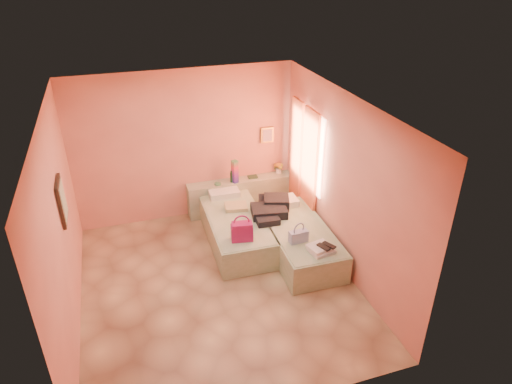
{
  "coord_description": "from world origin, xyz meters",
  "views": [
    {
      "loc": [
        -1.14,
        -5.4,
        4.55
      ],
      "look_at": [
        0.89,
        0.85,
        1.04
      ],
      "focal_mm": 32.0,
      "sensor_mm": 36.0,
      "label": 1
    }
  ],
  "objects_px": {
    "flower_vase": "(278,167)",
    "blue_handbag": "(299,236)",
    "headboard_ledge": "(241,195)",
    "towel_stack": "(321,249)",
    "green_book": "(253,177)",
    "bed_left": "(236,229)",
    "water_bottle": "(232,177)",
    "magenta_handbag": "(242,231)",
    "bed_right": "(298,240)"
  },
  "relations": [
    {
      "from": "magenta_handbag",
      "to": "towel_stack",
      "type": "height_order",
      "value": "magenta_handbag"
    },
    {
      "from": "bed_right",
      "to": "magenta_handbag",
      "type": "relative_size",
      "value": 5.93
    },
    {
      "from": "bed_left",
      "to": "flower_vase",
      "type": "xyz_separation_m",
      "value": [
        1.19,
        1.12,
        0.53
      ]
    },
    {
      "from": "bed_left",
      "to": "flower_vase",
      "type": "bearing_deg",
      "value": 44.67
    },
    {
      "from": "bed_right",
      "to": "green_book",
      "type": "height_order",
      "value": "green_book"
    },
    {
      "from": "headboard_ledge",
      "to": "towel_stack",
      "type": "distance_m",
      "value": 2.5
    },
    {
      "from": "bed_left",
      "to": "magenta_handbag",
      "type": "relative_size",
      "value": 5.93
    },
    {
      "from": "magenta_handbag",
      "to": "flower_vase",
      "type": "bearing_deg",
      "value": 64.38
    },
    {
      "from": "water_bottle",
      "to": "green_book",
      "type": "bearing_deg",
      "value": 7.89
    },
    {
      "from": "flower_vase",
      "to": "bed_left",
      "type": "bearing_deg",
      "value": -136.9
    },
    {
      "from": "flower_vase",
      "to": "magenta_handbag",
      "type": "distance_m",
      "value": 2.22
    },
    {
      "from": "headboard_ledge",
      "to": "water_bottle",
      "type": "bearing_deg",
      "value": -167.63
    },
    {
      "from": "bed_left",
      "to": "water_bottle",
      "type": "bearing_deg",
      "value": 79.58
    },
    {
      "from": "headboard_ledge",
      "to": "towel_stack",
      "type": "relative_size",
      "value": 5.86
    },
    {
      "from": "water_bottle",
      "to": "flower_vase",
      "type": "xyz_separation_m",
      "value": [
        0.98,
        0.1,
        0.01
      ]
    },
    {
      "from": "headboard_ledge",
      "to": "green_book",
      "type": "height_order",
      "value": "green_book"
    },
    {
      "from": "blue_handbag",
      "to": "flower_vase",
      "type": "bearing_deg",
      "value": 73.89
    },
    {
      "from": "bed_left",
      "to": "magenta_handbag",
      "type": "distance_m",
      "value": 0.81
    },
    {
      "from": "headboard_ledge",
      "to": "bed_right",
      "type": "height_order",
      "value": "headboard_ledge"
    },
    {
      "from": "bed_left",
      "to": "flower_vase",
      "type": "distance_m",
      "value": 1.72
    },
    {
      "from": "bed_right",
      "to": "towel_stack",
      "type": "relative_size",
      "value": 5.71
    },
    {
      "from": "magenta_handbag",
      "to": "blue_handbag",
      "type": "height_order",
      "value": "magenta_handbag"
    },
    {
      "from": "blue_handbag",
      "to": "towel_stack",
      "type": "distance_m",
      "value": 0.43
    },
    {
      "from": "green_book",
      "to": "flower_vase",
      "type": "xyz_separation_m",
      "value": [
        0.55,
        0.04,
        0.11
      ]
    },
    {
      "from": "bed_right",
      "to": "magenta_handbag",
      "type": "distance_m",
      "value": 1.07
    },
    {
      "from": "bed_left",
      "to": "blue_handbag",
      "type": "height_order",
      "value": "blue_handbag"
    },
    {
      "from": "bed_left",
      "to": "towel_stack",
      "type": "xyz_separation_m",
      "value": [
        0.96,
        -1.37,
        0.3
      ]
    },
    {
      "from": "green_book",
      "to": "bed_left",
      "type": "bearing_deg",
      "value": -118.93
    },
    {
      "from": "bed_left",
      "to": "towel_stack",
      "type": "height_order",
      "value": "towel_stack"
    },
    {
      "from": "flower_vase",
      "to": "headboard_ledge",
      "type": "bearing_deg",
      "value": -175.28
    },
    {
      "from": "bed_left",
      "to": "towel_stack",
      "type": "distance_m",
      "value": 1.7
    },
    {
      "from": "bed_right",
      "to": "blue_handbag",
      "type": "relative_size",
      "value": 6.76
    },
    {
      "from": "headboard_ledge",
      "to": "bed_left",
      "type": "distance_m",
      "value": 1.12
    },
    {
      "from": "flower_vase",
      "to": "magenta_handbag",
      "type": "bearing_deg",
      "value": -125.41
    },
    {
      "from": "water_bottle",
      "to": "flower_vase",
      "type": "distance_m",
      "value": 0.98
    },
    {
      "from": "green_book",
      "to": "towel_stack",
      "type": "bearing_deg",
      "value": -80.52
    },
    {
      "from": "bed_right",
      "to": "blue_handbag",
      "type": "xyz_separation_m",
      "value": [
        -0.17,
        -0.37,
        0.35
      ]
    },
    {
      "from": "green_book",
      "to": "blue_handbag",
      "type": "height_order",
      "value": "blue_handbag"
    },
    {
      "from": "bed_left",
      "to": "bed_right",
      "type": "height_order",
      "value": "same"
    },
    {
      "from": "bed_right",
      "to": "flower_vase",
      "type": "distance_m",
      "value": 1.87
    },
    {
      "from": "water_bottle",
      "to": "magenta_handbag",
      "type": "relative_size",
      "value": 0.67
    },
    {
      "from": "magenta_handbag",
      "to": "bed_right",
      "type": "bearing_deg",
      "value": 12.02
    },
    {
      "from": "green_book",
      "to": "towel_stack",
      "type": "distance_m",
      "value": 2.47
    },
    {
      "from": "bed_right",
      "to": "blue_handbag",
      "type": "distance_m",
      "value": 0.53
    },
    {
      "from": "flower_vase",
      "to": "blue_handbag",
      "type": "distance_m",
      "value": 2.19
    },
    {
      "from": "towel_stack",
      "to": "water_bottle",
      "type": "bearing_deg",
      "value": 107.33
    },
    {
      "from": "green_book",
      "to": "blue_handbag",
      "type": "distance_m",
      "value": 2.09
    },
    {
      "from": "bed_right",
      "to": "flower_vase",
      "type": "relative_size",
      "value": 7.95
    },
    {
      "from": "water_bottle",
      "to": "green_book",
      "type": "xyz_separation_m",
      "value": [
        0.43,
        0.06,
        -0.1
      ]
    },
    {
      "from": "flower_vase",
      "to": "blue_handbag",
      "type": "bearing_deg",
      "value": -102.16
    }
  ]
}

